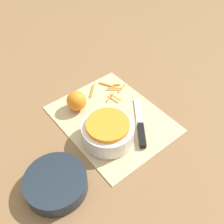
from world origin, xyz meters
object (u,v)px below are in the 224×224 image
(bowl_speckled, at_px, (108,131))
(bowl_dark, at_px, (56,183))
(knife, at_px, (141,130))
(orange_left, at_px, (76,101))

(bowl_speckled, height_order, bowl_dark, bowl_speckled)
(knife, bearing_deg, orange_left, 62.65)
(orange_left, bearing_deg, knife, -154.95)
(knife, bearing_deg, bowl_dark, 127.25)
(bowl_speckled, distance_m, orange_left, 0.18)
(bowl_dark, distance_m, knife, 0.32)
(bowl_speckled, distance_m, bowl_dark, 0.22)
(knife, distance_m, orange_left, 0.25)
(bowl_speckled, xyz_separation_m, knife, (-0.04, -0.10, -0.03))
(bowl_dark, height_order, knife, bowl_dark)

